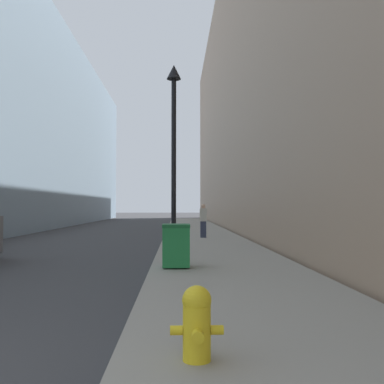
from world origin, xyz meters
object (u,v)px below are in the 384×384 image
Objects in this scene: fire_hydrant at (197,321)px; pedestrian_on_sidewalk at (203,221)px; trash_bin at (176,245)px; lamppost at (174,134)px.

fire_hydrant is 15.83m from pedestrian_on_sidewalk.
lamppost is at bearing 91.29° from trash_bin.
pedestrian_on_sidewalk reaches higher than trash_bin.
lamppost reaches higher than trash_bin.
lamppost reaches higher than fire_hydrant.
lamppost is 6.41m from pedestrian_on_sidewalk.
trash_bin reaches higher than fire_hydrant.
lamppost is (-0.10, 4.22, 3.38)m from trash_bin.
fire_hydrant is 0.46× the size of pedestrian_on_sidewalk.
trash_bin is at bearing 91.97° from fire_hydrant.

